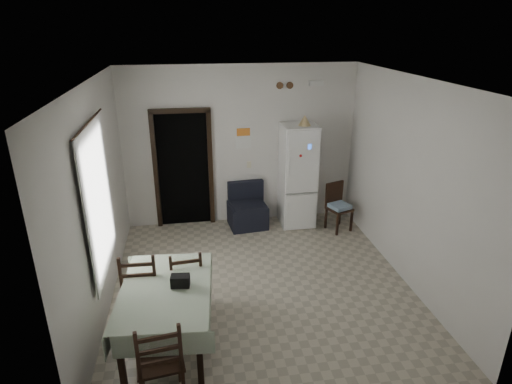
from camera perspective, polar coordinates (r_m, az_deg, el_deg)
The scene contains 25 objects.
ground at distance 6.37m, azimuth 0.73°, elevation -12.18°, with size 4.50×4.50×0.00m, color #ABA18B.
ceiling at distance 5.32m, azimuth 0.89°, elevation 14.68°, with size 4.20×4.50×0.02m, color white, non-canonical shape.
wall_back at distance 7.80m, azimuth -2.06°, elevation 6.09°, with size 4.20×0.02×2.90m, color silver, non-canonical shape.
wall_front at distance 3.74m, azimuth 6.90°, elevation -12.70°, with size 4.20×0.02×2.90m, color silver, non-canonical shape.
wall_left at distance 5.73m, azimuth -20.35°, elevation -1.22°, with size 0.02×4.50×2.90m, color silver, non-canonical shape.
wall_right at distance 6.37m, azimuth 19.75°, elevation 1.14°, with size 0.02×4.50×2.90m, color silver, non-canonical shape.
doorway at distance 8.05m, azimuth -9.66°, elevation 3.40°, with size 1.06×0.52×2.22m.
window_recess at distance 5.53m, azimuth -21.34°, elevation -1.09°, with size 0.10×1.20×1.60m, color silver.
curtain at distance 5.50m, azimuth -20.22°, elevation -1.03°, with size 0.02×1.45×1.85m, color silver.
curtain_rod at distance 5.23m, azimuth -21.47°, elevation 8.62°, with size 0.02×0.02×1.60m, color black.
calendar at distance 7.75m, azimuth -1.70°, elevation 7.29°, with size 0.28×0.02×0.40m, color white.
calendar_image at distance 7.72m, azimuth -1.70°, elevation 8.00°, with size 0.24×0.01×0.14m, color orange.
light_switch at distance 7.91m, azimuth -0.94°, elevation 3.67°, with size 0.08×0.02×0.12m, color beige.
vent_left at distance 7.68m, azimuth 3.19°, elevation 13.99°, with size 0.12×0.12×0.03m, color brown.
vent_right at distance 7.72m, azimuth 4.53°, elevation 14.00°, with size 0.12×0.12×0.03m, color brown.
emergency_light at distance 7.82m, azimuth 8.04°, elevation 14.17°, with size 0.25×0.07×0.09m, color white.
fridge at distance 7.83m, azimuth 5.57°, elevation 2.17°, with size 0.61×0.61×1.88m, color white, non-canonical shape.
tan_cone at distance 7.52m, azimuth 6.51°, elevation 9.48°, with size 0.22×0.22×0.18m, color tan.
navy_seat at distance 7.86m, azimuth -1.14°, elevation -1.88°, with size 0.67×0.65×0.81m, color black, non-canonical shape.
corner_chair at distance 7.85m, azimuth 11.07°, elevation -2.06°, with size 0.38×0.38×0.88m, color black, non-canonical shape.
dining_table at distance 5.22m, azimuth -11.67°, elevation -16.03°, with size 0.99×1.51×0.79m, color #ABBDA2, non-canonical shape.
black_bag at distance 4.96m, azimuth -10.07°, elevation -11.59°, with size 0.21×0.13×0.14m, color black.
dining_chair_far_left at distance 5.57m, azimuth -14.95°, elevation -12.02°, with size 0.45×0.45×1.05m, color black, non-canonical shape.
dining_chair_far_right at distance 5.63m, azimuth -9.31°, elevation -11.64°, with size 0.41×0.41×0.97m, color black, non-canonical shape.
dining_chair_near_head at distance 4.54m, azimuth -12.71°, elevation -20.90°, with size 0.44×0.44×1.04m, color black, non-canonical shape.
Camera 1 is at (-0.92, -5.20, 3.56)m, focal length 30.00 mm.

